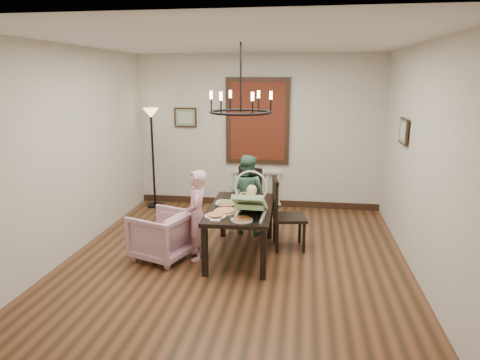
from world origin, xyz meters
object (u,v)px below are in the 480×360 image
(dining_table, at_px, (241,213))
(elderly_woman, at_px, (197,223))
(chair_far, at_px, (245,198))
(armchair, at_px, (162,235))
(baby_bouncer, at_px, (250,201))
(chair_right, at_px, (289,213))
(seated_man, at_px, (247,200))
(floor_lamp, at_px, (153,159))
(drinking_glass, at_px, (244,199))

(dining_table, relative_size, elderly_woman, 1.49)
(chair_far, relative_size, elderly_woman, 0.95)
(armchair, height_order, baby_bouncer, baby_bouncer)
(chair_right, xyz_separation_m, seated_man, (-0.68, 0.56, -0.00))
(baby_bouncer, xyz_separation_m, floor_lamp, (-2.12, 2.39, 0.01))
(baby_bouncer, relative_size, floor_lamp, 0.34)
(dining_table, height_order, floor_lamp, floor_lamp)
(dining_table, xyz_separation_m, elderly_woman, (-0.56, -0.18, -0.11))
(dining_table, distance_m, floor_lamp, 2.82)
(armchair, relative_size, drinking_glass, 4.64)
(chair_far, bearing_deg, elderly_woman, -89.01)
(dining_table, height_order, baby_bouncer, baby_bouncer)
(elderly_woman, distance_m, floor_lamp, 2.64)
(drinking_glass, bearing_deg, seated_man, 94.97)
(armchair, bearing_deg, chair_right, 129.73)
(chair_far, xyz_separation_m, elderly_woman, (-0.45, -1.39, 0.03))
(chair_right, bearing_deg, drinking_glass, 101.01)
(baby_bouncer, xyz_separation_m, drinking_glass, (-0.15, 0.50, -0.12))
(chair_far, xyz_separation_m, drinking_glass, (0.13, -1.07, 0.29))
(elderly_woman, bearing_deg, floor_lamp, -158.90)
(armchair, relative_size, elderly_woman, 0.71)
(dining_table, xyz_separation_m, chair_right, (0.64, 0.37, -0.09))
(dining_table, bearing_deg, drinking_glass, 78.41)
(chair_right, relative_size, armchair, 1.45)
(elderly_woman, xyz_separation_m, drinking_glass, (0.58, 0.32, 0.27))
(chair_right, xyz_separation_m, baby_bouncer, (-0.46, -0.74, 0.38))
(dining_table, distance_m, elderly_woman, 0.60)
(elderly_woman, relative_size, seated_man, 0.98)
(elderly_woman, relative_size, baby_bouncer, 1.66)
(chair_right, relative_size, drinking_glass, 6.72)
(armchair, bearing_deg, seated_man, 159.58)
(dining_table, relative_size, drinking_glass, 9.79)
(dining_table, bearing_deg, floor_lamp, 132.27)
(dining_table, xyz_separation_m, seated_man, (-0.05, 0.93, -0.10))
(elderly_woman, distance_m, drinking_glass, 0.71)
(baby_bouncer, relative_size, drinking_glass, 3.95)
(floor_lamp, bearing_deg, chair_far, -24.05)
(chair_far, relative_size, chair_right, 0.92)
(dining_table, distance_m, chair_right, 0.74)
(floor_lamp, bearing_deg, dining_table, -46.18)
(baby_bouncer, bearing_deg, chair_far, 101.87)
(elderly_woman, bearing_deg, armchair, -94.58)
(chair_right, relative_size, elderly_woman, 1.02)
(seated_man, height_order, baby_bouncer, baby_bouncer)
(chair_far, bearing_deg, chair_right, -29.32)
(chair_right, height_order, elderly_woman, chair_right)
(chair_right, distance_m, seated_man, 0.88)
(dining_table, height_order, armchair, dining_table)
(chair_far, distance_m, elderly_woman, 1.46)
(dining_table, xyz_separation_m, drinking_glass, (0.02, 0.13, 0.16))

